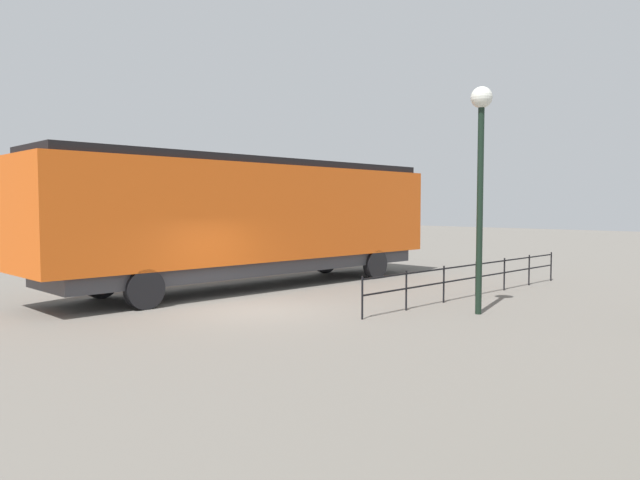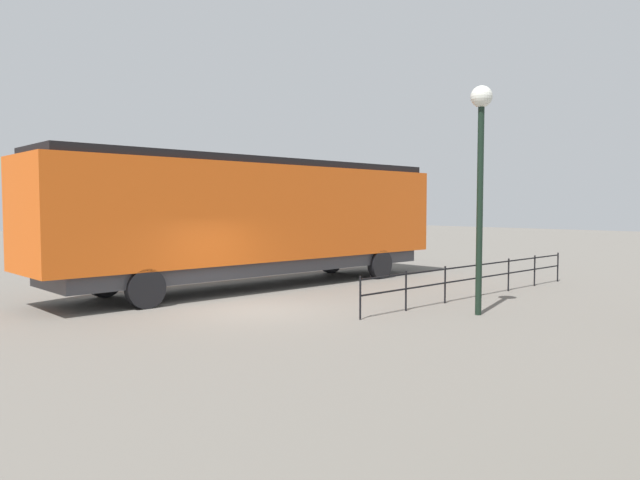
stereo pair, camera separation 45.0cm
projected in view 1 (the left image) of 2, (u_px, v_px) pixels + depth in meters
The scene contains 4 objects.
ground_plane at pixel (254, 310), 15.86m from camera, with size 120.00×120.00×0.00m, color #666059.
locomotive at pixel (265, 216), 20.60m from camera, with size 3.02×15.16×4.38m.
lamp_post at pixel (481, 149), 15.06m from camera, with size 0.55×0.55×5.83m.
platform_fence at pixel (476, 274), 18.30m from camera, with size 0.05×10.76×1.08m.
Camera 1 is at (12.41, -9.82, 2.80)m, focal length 33.19 mm.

